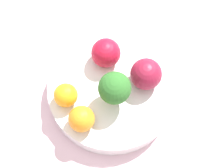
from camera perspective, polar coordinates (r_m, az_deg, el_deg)
name	(u,v)px	position (r m, az deg, el deg)	size (l,w,h in m)	color
ground_plane	(112,98)	(0.64, 0.00, -2.20)	(6.00, 6.00, 0.00)	gray
table_surface	(112,96)	(0.63, 0.00, -1.89)	(1.20, 1.20, 0.02)	silver
bowl	(112,90)	(0.60, 0.00, -0.98)	(0.20, 0.20, 0.03)	white
broccoli	(115,89)	(0.54, 0.46, -0.71)	(0.05, 0.05, 0.07)	#99C17A
apple_red	(145,72)	(0.57, 5.11, 1.91)	(0.05, 0.05, 0.05)	maroon
apple_green	(105,53)	(0.59, -1.10, 4.73)	(0.05, 0.05, 0.05)	#B7142D
orange_front	(82,119)	(0.55, -4.66, -5.32)	(0.04, 0.04, 0.04)	orange
orange_back	(66,95)	(0.57, -7.07, -1.71)	(0.04, 0.04, 0.04)	orange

